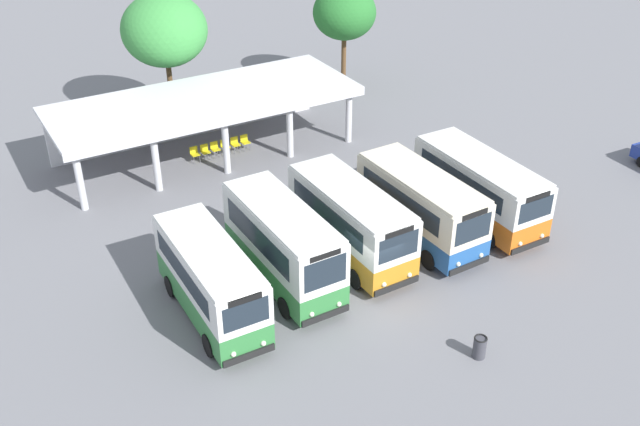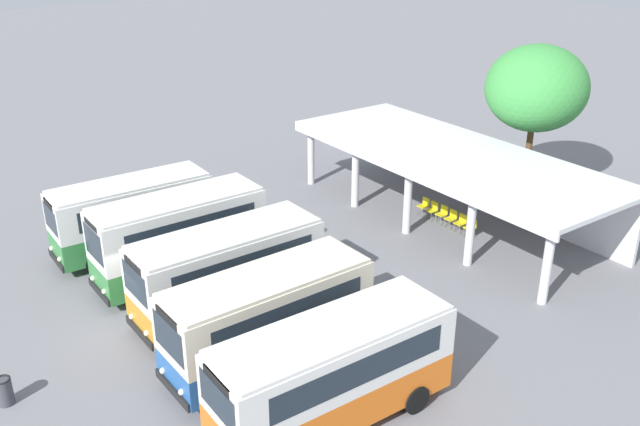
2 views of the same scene
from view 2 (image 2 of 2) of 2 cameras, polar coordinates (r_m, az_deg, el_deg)
name	(u,v)px [view 2 (image 2 of 2)]	position (r m, az deg, el deg)	size (l,w,h in m)	color
ground_plane	(150,326)	(25.85, -13.74, -8.93)	(180.00, 180.00, 0.00)	slate
city_bus_nearest_orange	(132,213)	(30.52, -15.11, -0.03)	(2.30, 6.76, 3.21)	black
city_bus_second_in_row	(179,235)	(27.73, -11.45, -1.79)	(2.34, 6.82, 3.51)	black
city_bus_middle_cream	(228,270)	(25.11, -7.57, -4.61)	(2.47, 7.01, 3.31)	black
city_bus_fourth_amber	(268,316)	(22.35, -4.29, -8.40)	(2.52, 6.95, 3.25)	black
city_bus_fifth_blue	(332,370)	(20.02, 1.02, -12.73)	(2.48, 7.30, 3.18)	black
terminal_canopy	(460,164)	(33.26, 11.41, 3.98)	(16.49, 6.26, 3.40)	silver
waiting_chair_end_by_column	(424,205)	(33.90, 8.53, 0.68)	(0.45, 0.45, 0.86)	slate
waiting_chair_second_from_end	(433,209)	(33.49, 9.21, 0.34)	(0.45, 0.45, 0.86)	slate
waiting_chair_middle_seat	(443,213)	(33.14, 9.99, 0.02)	(0.45, 0.45, 0.86)	slate
waiting_chair_fourth_seat	(452,217)	(32.75, 10.71, -0.33)	(0.45, 0.45, 0.86)	slate
waiting_chair_fifth_seat	(461,222)	(32.38, 11.47, -0.69)	(0.45, 0.45, 0.86)	slate
waiting_chair_far_end_seat	(471,226)	(32.01, 12.24, -1.05)	(0.45, 0.45, 0.86)	slate
roadside_tree_behind_canopy	(536,88)	(36.05, 17.28, 9.71)	(4.98, 4.98, 7.68)	brown
litter_bin_apron	(4,391)	(23.39, -24.41, -13.12)	(0.49, 0.49, 0.90)	#3F3F47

